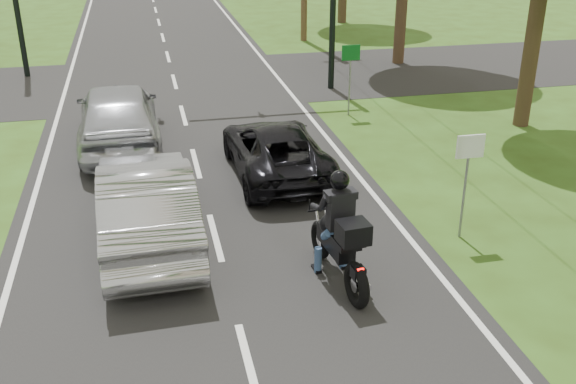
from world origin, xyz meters
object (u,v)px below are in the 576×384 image
(sign_green, at_px, (350,63))
(silver_sedan, at_px, (147,203))
(silver_suv, at_px, (118,115))
(sign_white, at_px, (468,161))
(dark_suv, at_px, (276,149))
(motorcycle_rider, at_px, (340,240))

(sign_green, bearing_deg, silver_sedan, -131.86)
(silver_sedan, bearing_deg, silver_suv, -85.97)
(sign_green, bearing_deg, silver_suv, -168.70)
(sign_white, bearing_deg, silver_sedan, 169.25)
(dark_suv, xyz_separation_m, silver_suv, (-3.63, 2.74, 0.25))
(dark_suv, relative_size, sign_green, 2.10)
(dark_suv, relative_size, silver_sedan, 0.91)
(dark_suv, bearing_deg, silver_sedan, 41.18)
(motorcycle_rider, bearing_deg, silver_suv, 110.03)
(dark_suv, bearing_deg, sign_green, -128.13)
(dark_suv, height_order, sign_white, sign_white)
(dark_suv, height_order, silver_suv, silver_suv)
(motorcycle_rider, height_order, silver_sedan, motorcycle_rider)
(dark_suv, bearing_deg, motorcycle_rider, 90.01)
(silver_sedan, relative_size, silver_suv, 0.96)
(sign_white, height_order, sign_green, same)
(silver_sedan, distance_m, silver_suv, 5.56)
(dark_suv, relative_size, sign_white, 2.10)
(dark_suv, distance_m, silver_sedan, 4.15)
(silver_suv, relative_size, sign_white, 2.41)
(motorcycle_rider, height_order, sign_green, sign_green)
(silver_sedan, xyz_separation_m, sign_green, (6.16, 6.87, 0.77))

